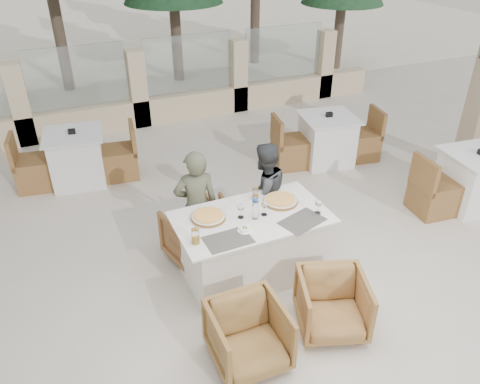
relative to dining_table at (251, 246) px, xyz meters
name	(u,v)px	position (x,y,z in m)	size (l,w,h in m)	color
ground	(248,281)	(-0.08, -0.09, -0.39)	(80.00, 80.00, 0.00)	beige
sand_patch	(77,29)	(-0.08, 13.91, -0.38)	(30.00, 16.00, 0.01)	#F5E7C9
perimeter_wall_far	(137,84)	(-0.08, 4.71, 0.42)	(10.00, 0.34, 1.60)	beige
lantern_pillar	(479,108)	(4.12, 0.91, 0.61)	(0.34, 0.34, 2.00)	tan
dining_table	(251,246)	(0.00, 0.00, 0.00)	(1.60, 0.90, 0.77)	white
placemat_near_left	(228,240)	(-0.38, -0.27, 0.39)	(0.45, 0.30, 0.00)	#524D46
placemat_near_right	(302,221)	(0.43, -0.29, 0.39)	(0.45, 0.30, 0.00)	#4E4843
pizza_left	(208,217)	(-0.42, 0.15, 0.41)	(0.36, 0.36, 0.05)	orange
pizza_right	(281,200)	(0.40, 0.12, 0.41)	(0.37, 0.37, 0.05)	orange
water_bottle	(255,208)	(0.02, -0.04, 0.50)	(0.07, 0.07, 0.24)	#A9C7DE
wine_glass_centre	(241,210)	(-0.11, 0.03, 0.48)	(0.08, 0.08, 0.18)	silver
wine_glass_near	(264,207)	(0.13, -0.02, 0.48)	(0.08, 0.08, 0.18)	white
wine_glass_corner	(318,206)	(0.65, -0.22, 0.48)	(0.08, 0.08, 0.18)	white
beer_glass_left	(196,236)	(-0.68, -0.19, 0.46)	(0.08, 0.08, 0.15)	gold
beer_glass_right	(255,194)	(0.18, 0.29, 0.45)	(0.07, 0.07, 0.13)	orange
olive_dish	(245,229)	(-0.17, -0.20, 0.41)	(0.11, 0.11, 0.04)	white
armchair_far_left	(199,236)	(-0.42, 0.50, -0.07)	(0.67, 0.69, 0.63)	brown
armchair_far_right	(249,217)	(0.27, 0.66, -0.11)	(0.59, 0.61, 0.55)	brown
armchair_near_left	(248,336)	(-0.52, -1.04, -0.09)	(0.64, 0.65, 0.60)	olive
armchair_near_right	(332,304)	(0.37, -1.01, -0.09)	(0.62, 0.64, 0.58)	olive
diner_left	(196,206)	(-0.41, 0.57, 0.29)	(0.49, 0.32, 1.34)	#50523C
diner_right	(264,195)	(0.40, 0.52, 0.26)	(0.63, 0.49, 1.29)	#383B3D
bg_table_a	(77,158)	(-1.43, 2.94, 0.00)	(1.64, 0.82, 0.77)	silver
bg_table_b	(327,140)	(2.26, 2.00, 0.00)	(1.64, 0.82, 0.77)	white
bg_table_c	(474,180)	(3.35, 0.10, 0.00)	(1.64, 0.82, 0.77)	white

